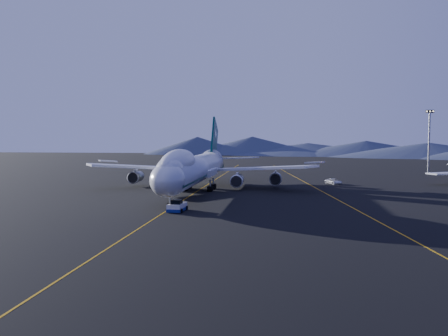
# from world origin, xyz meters

# --- Properties ---
(ground) EXTENTS (500.00, 500.00, 0.00)m
(ground) POSITION_xyz_m (0.00, 0.00, 0.00)
(ground) COLOR black
(ground) RESTS_ON ground
(taxiway_line_main) EXTENTS (0.25, 220.00, 0.01)m
(taxiway_line_main) POSITION_xyz_m (0.00, 0.00, 0.01)
(taxiway_line_main) COLOR orange
(taxiway_line_main) RESTS_ON ground
(taxiway_line_side) EXTENTS (28.08, 198.09, 0.01)m
(taxiway_line_side) POSITION_xyz_m (30.00, 10.00, 0.01)
(taxiway_line_side) COLOR orange
(taxiway_line_side) RESTS_ON ground
(boeing_747) EXTENTS (59.62, 72.43, 19.37)m
(boeing_747) POSITION_xyz_m (0.00, 0.03, 5.81)
(boeing_747) COLOR silver
(boeing_747) RESTS_ON ground
(pushback_tug) EXTENTS (3.29, 5.33, 2.24)m
(pushback_tug) POSITION_xyz_m (2.03, -29.50, 0.70)
(pushback_tug) COLOR silver
(pushback_tug) RESTS_ON ground
(service_van) EXTENTS (4.95, 6.09, 1.54)m
(service_van) POSITION_xyz_m (35.02, 24.49, 0.77)
(service_van) COLOR silver
(service_van) RESTS_ON ground
(floodlight_mast) EXTENTS (2.79, 2.09, 22.61)m
(floodlight_mast) POSITION_xyz_m (71.77, 65.76, 11.45)
(floodlight_mast) COLOR black
(floodlight_mast) RESTS_ON ground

